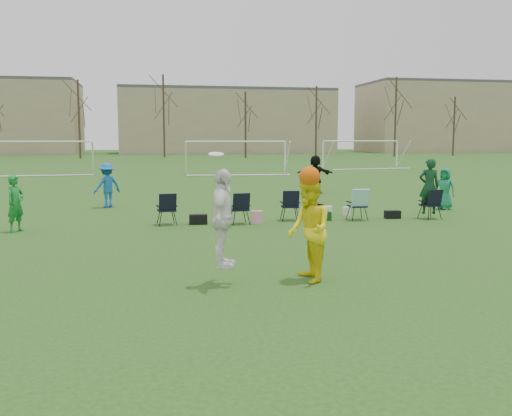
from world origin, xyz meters
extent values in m
plane|color=#204A17|center=(0.00, 0.00, 0.00)|extent=(260.00, 260.00, 0.00)
imported|color=#167D2C|center=(-6.07, 7.31, 0.80)|extent=(0.63, 0.70, 1.60)
imported|color=#175EAF|center=(-3.94, 12.71, 0.84)|extent=(1.25, 1.11, 1.69)
imported|color=#167C4F|center=(8.32, 9.75, 0.77)|extent=(0.87, 0.88, 1.53)
imported|color=black|center=(5.42, 16.63, 0.92)|extent=(1.77, 0.89, 1.83)
imported|color=white|center=(-1.16, 0.38, 1.20)|extent=(0.68, 1.10, 1.75)
imported|color=yellow|center=(0.43, 0.38, 0.94)|extent=(0.74, 0.93, 1.89)
sphere|color=#DC560B|center=(0.43, 0.38, 1.92)|extent=(0.38, 0.38, 0.38)
cylinder|color=white|center=(-1.26, 0.41, 2.33)|extent=(0.27, 0.27, 0.08)
imported|color=#0F391D|center=(6.60, 7.68, 1.06)|extent=(0.74, 0.58, 1.81)
cube|color=black|center=(-0.94, 7.78, 0.15)|extent=(0.58, 0.35, 0.30)
cube|color=pink|center=(0.84, 7.53, 0.20)|extent=(0.38, 0.27, 0.40)
cube|color=#103A15|center=(3.06, 7.82, 0.14)|extent=(0.46, 0.30, 0.28)
cube|color=white|center=(3.49, 8.94, 0.16)|extent=(0.48, 0.39, 0.32)
cylinder|color=white|center=(4.18, 8.78, 0.15)|extent=(0.26, 0.26, 0.30)
cube|color=black|center=(5.43, 7.85, 0.13)|extent=(0.52, 0.29, 0.26)
cube|color=black|center=(-1.88, 7.86, 0.48)|extent=(0.66, 0.66, 0.96)
cube|color=black|center=(0.31, 7.60, 0.48)|extent=(0.66, 0.66, 0.96)
cube|color=black|center=(2.02, 8.09, 0.48)|extent=(0.66, 0.66, 0.96)
cube|color=black|center=(4.17, 7.76, 0.48)|extent=(0.61, 0.61, 0.96)
cube|color=black|center=(6.60, 7.58, 0.48)|extent=(0.70, 0.70, 0.96)
cylinder|color=white|center=(-6.36, 34.32, 1.20)|extent=(0.12, 0.12, 2.40)
cylinder|color=white|center=(-10.00, 34.00, 2.40)|extent=(7.28, 0.76, 0.12)
cylinder|color=white|center=(0.36, 32.25, 1.20)|extent=(0.12, 0.12, 2.40)
cylinder|color=white|center=(7.64, 31.75, 1.20)|extent=(0.12, 0.12, 2.40)
cylinder|color=white|center=(4.00, 32.00, 2.40)|extent=(7.29, 0.63, 0.12)
cylinder|color=white|center=(12.39, 37.49, 1.20)|extent=(0.12, 0.12, 2.40)
cylinder|color=white|center=(19.61, 38.51, 1.20)|extent=(0.12, 0.12, 2.40)
cylinder|color=white|center=(16.00, 38.00, 2.40)|extent=(7.25, 1.13, 0.12)
cylinder|color=#382B21|center=(-11.00, 68.50, 5.10)|extent=(0.28, 0.28, 10.20)
cylinder|color=#382B21|center=(0.00, 71.50, 5.70)|extent=(0.28, 0.28, 11.40)
cylinder|color=#382B21|center=(11.00, 68.50, 4.50)|extent=(0.28, 0.28, 9.00)
cylinder|color=#382B21|center=(22.00, 71.50, 5.10)|extent=(0.28, 0.28, 10.20)
cylinder|color=#382B21|center=(33.00, 68.50, 5.70)|extent=(0.28, 0.28, 11.40)
cylinder|color=#382B21|center=(44.00, 71.50, 4.50)|extent=(0.28, 0.28, 9.00)
cube|color=tan|center=(12.00, 96.00, 5.50)|extent=(38.00, 16.00, 11.00)
cube|color=tan|center=(55.00, 96.00, 6.50)|extent=(30.00, 16.00, 13.00)
camera|label=1|loc=(-2.44, -9.47, 2.59)|focal=40.00mm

